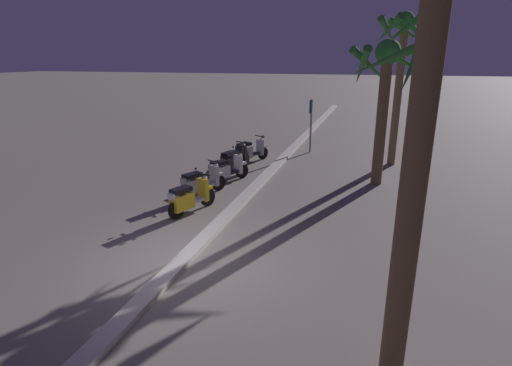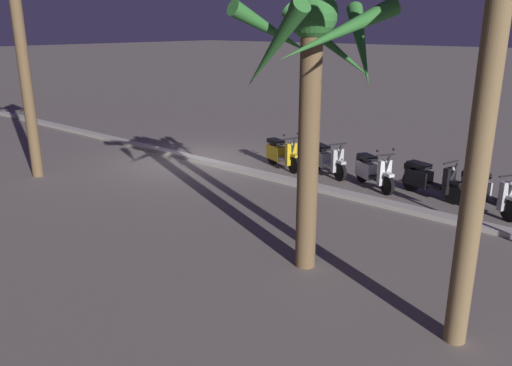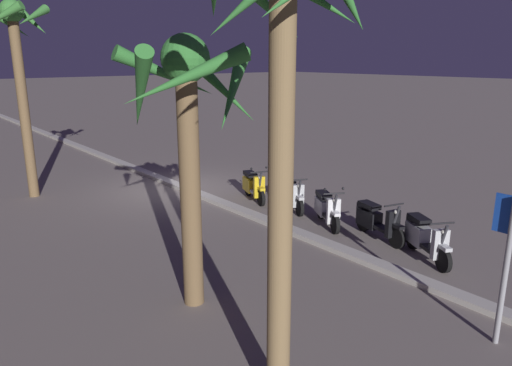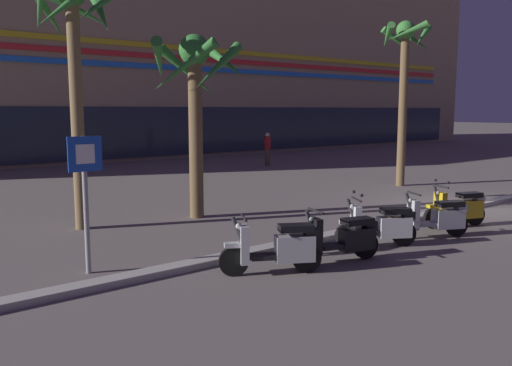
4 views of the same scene
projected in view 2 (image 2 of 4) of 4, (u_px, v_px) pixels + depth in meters
name	position (u px, v px, depth m)	size (l,w,h in m)	color
ground_plane	(191.00, 162.00, 16.28)	(200.00, 200.00, 0.00)	slate
curb_strip	(195.00, 159.00, 16.40)	(60.00, 0.36, 0.12)	#BCB7AD
scooter_silver_tail_end	(485.00, 191.00, 11.89)	(1.64, 0.99, 1.04)	black
scooter_black_mid_centre	(428.00, 179.00, 12.92)	(1.77, 0.76, 1.04)	black
scooter_white_second_in_line	(372.00, 171.00, 13.64)	(1.57, 0.99, 1.17)	black
scooter_silver_mid_front	(326.00, 159.00, 14.82)	(1.66, 0.93, 1.04)	black
scooter_yellow_gap_after_mid	(281.00, 153.00, 15.48)	(1.68, 0.82, 1.17)	black
palm_tree_by_mall_entrance	(312.00, 69.00, 8.22)	(2.55, 2.62, 4.76)	brown
palm_tree_far_corner	(17.00, 12.00, 13.40)	(2.03, 2.14, 6.05)	brown
palm_tree_mid_walkway	(499.00, 2.00, 5.74)	(2.16, 2.25, 5.82)	olive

